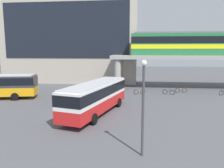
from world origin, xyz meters
TOP-DOWN VIEW (x-y plane):
  - ground_plane at (0.00, 10.00)m, footprint 120.00×120.00m
  - station_building at (-7.24, 27.12)m, footprint 26.58×12.88m
  - elevated_platform at (14.79, 18.30)m, footprint 26.03×6.46m
  - train at (16.70, 18.30)m, footprint 23.14×2.96m
  - bus_main at (2.05, 1.26)m, footprint 5.25×11.32m
  - bicycle_brown at (12.94, 14.20)m, footprint 1.79×0.13m
  - bicycle_green at (10.83, 12.39)m, footprint 1.70×0.69m
  - bicycle_orange at (6.57, 12.08)m, footprint 1.68×0.73m
  - pedestrian_waiting_near_stop at (1.27, 9.98)m, footprint 0.32×0.43m
  - lamp_post at (6.51, -7.42)m, footprint 0.36×0.36m

SIDE VIEW (x-z plane):
  - ground_plane at x=0.00m, z-range 0.00..0.00m
  - bicycle_brown at x=12.94m, z-range -0.16..0.88m
  - bicycle_green at x=10.83m, z-range -0.16..0.88m
  - bicycle_orange at x=6.57m, z-range -0.16..0.88m
  - pedestrian_waiting_near_stop at x=1.27m, z-range -0.05..1.67m
  - bus_main at x=2.05m, z-range 0.38..3.60m
  - lamp_post at x=6.51m, z-range 0.56..6.44m
  - elevated_platform at x=14.79m, z-range 1.96..7.54m
  - train at x=16.70m, z-range 5.64..9.48m
  - station_building at x=-7.24m, z-range 0.00..18.42m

